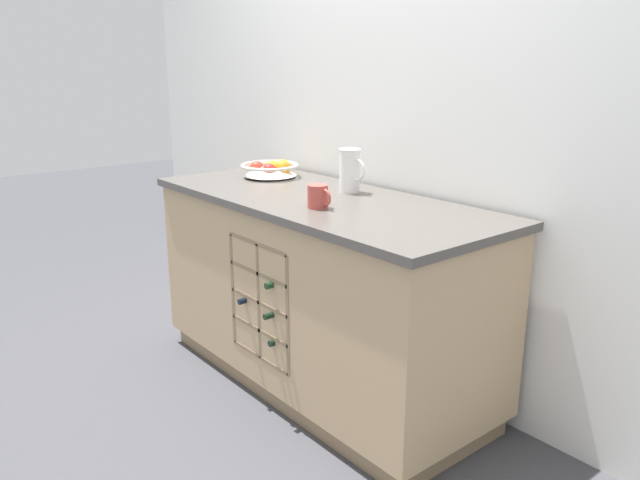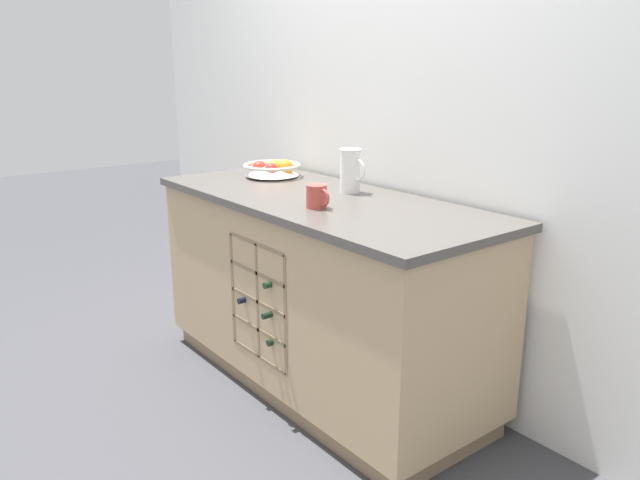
{
  "view_description": "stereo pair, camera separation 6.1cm",
  "coord_description": "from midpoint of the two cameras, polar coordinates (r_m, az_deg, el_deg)",
  "views": [
    {
      "loc": [
        2.09,
        -1.71,
        1.47
      ],
      "look_at": [
        0.0,
        0.0,
        0.71
      ],
      "focal_mm": 35.0,
      "sensor_mm": 36.0,
      "label": 1
    },
    {
      "loc": [
        2.13,
        -1.66,
        1.47
      ],
      "look_at": [
        0.0,
        0.0,
        0.71
      ],
      "focal_mm": 35.0,
      "sensor_mm": 36.0,
      "label": 2
    }
  ],
  "objects": [
    {
      "name": "back_wall",
      "position": [
        2.98,
        5.64,
        11.99
      ],
      "size": [
        4.4,
        0.06,
        2.55
      ],
      "primitive_type": "cube",
      "color": "white",
      "rests_on": "ground_plane"
    },
    {
      "name": "white_pitcher",
      "position": [
        2.84,
        2.15,
        6.45
      ],
      "size": [
        0.15,
        0.1,
        0.2
      ],
      "color": "white",
      "rests_on": "kitchen_island"
    },
    {
      "name": "kitchen_island",
      "position": [
        2.88,
        -0.65,
        -4.73
      ],
      "size": [
        1.76,
        0.74,
        0.9
      ],
      "color": "#8B7354",
      "rests_on": "ground_plane"
    },
    {
      "name": "ground_plane",
      "position": [
        3.08,
        -0.58,
        -12.75
      ],
      "size": [
        14.0,
        14.0,
        0.0
      ],
      "primitive_type": "plane",
      "color": "#424247"
    },
    {
      "name": "ceramic_mug",
      "position": [
        2.53,
        -0.85,
        4.0
      ],
      "size": [
        0.12,
        0.08,
        0.1
      ],
      "color": "#B7473D",
      "rests_on": "kitchen_island"
    },
    {
      "name": "fruit_bowl",
      "position": [
        3.25,
        -5.1,
        6.52
      ],
      "size": [
        0.3,
        0.3,
        0.09
      ],
      "color": "silver",
      "rests_on": "kitchen_island"
    }
  ]
}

